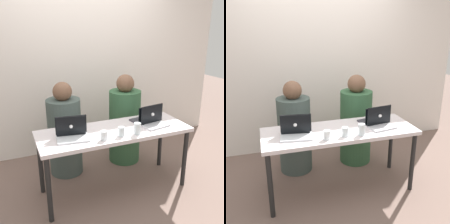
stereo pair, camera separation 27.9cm
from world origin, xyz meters
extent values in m
plane|color=#735B51|center=(0.00, 0.00, 0.00)|extent=(12.00, 12.00, 0.00)
cube|color=silver|center=(0.00, 1.24, 1.27)|extent=(4.50, 0.10, 2.54)
cube|color=silver|center=(0.00, 0.00, 0.71)|extent=(1.64, 0.60, 0.04)
cylinder|color=black|center=(-0.77, -0.25, 0.35)|extent=(0.05, 0.05, 0.69)
cylinder|color=black|center=(0.77, -0.25, 0.35)|extent=(0.05, 0.05, 0.69)
cylinder|color=black|center=(-0.77, 0.25, 0.35)|extent=(0.05, 0.05, 0.69)
cylinder|color=black|center=(0.77, 0.25, 0.35)|extent=(0.05, 0.05, 0.69)
cylinder|color=#404D49|center=(-0.41, 0.58, 0.48)|extent=(0.42, 0.42, 0.96)
sphere|color=brown|center=(-0.41, 0.58, 1.06)|extent=(0.23, 0.23, 0.23)
cylinder|color=#315A39|center=(0.41, 0.58, 0.49)|extent=(0.48, 0.48, 0.98)
sphere|color=brown|center=(0.41, 0.58, 1.08)|extent=(0.23, 0.23, 0.23)
cube|color=#B1B8B7|center=(-0.45, 0.10, 0.74)|extent=(0.32, 0.26, 0.02)
cube|color=black|center=(-0.47, -0.01, 0.85)|extent=(0.29, 0.06, 0.20)
sphere|color=white|center=(-0.47, -0.02, 0.85)|extent=(0.04, 0.04, 0.04)
cube|color=silver|center=(0.45, -0.08, 0.74)|extent=(0.31, 0.24, 0.02)
cube|color=black|center=(0.43, 0.02, 0.84)|extent=(0.28, 0.06, 0.18)
sphere|color=white|center=(0.43, 0.04, 0.84)|extent=(0.03, 0.03, 0.03)
cube|color=#37343D|center=(0.43, 0.10, 0.74)|extent=(0.33, 0.27, 0.02)
cube|color=black|center=(0.45, -0.02, 0.85)|extent=(0.30, 0.06, 0.21)
sphere|color=white|center=(0.45, -0.03, 0.85)|extent=(0.04, 0.04, 0.04)
cube|color=silver|center=(-0.47, -0.07, 0.74)|extent=(0.34, 0.25, 0.02)
cube|color=black|center=(-0.46, 0.04, 0.85)|extent=(0.31, 0.05, 0.19)
sphere|color=white|center=(-0.46, 0.05, 0.85)|extent=(0.03, 0.03, 0.03)
cylinder|color=silver|center=(0.00, -0.18, 0.78)|extent=(0.07, 0.07, 0.10)
cylinder|color=silver|center=(0.00, -0.18, 0.76)|extent=(0.06, 0.06, 0.05)
cylinder|color=white|center=(-0.19, -0.20, 0.78)|extent=(0.07, 0.07, 0.09)
cylinder|color=silver|center=(-0.19, -0.20, 0.76)|extent=(0.06, 0.06, 0.05)
cylinder|color=silver|center=(0.17, -0.20, 0.79)|extent=(0.07, 0.07, 0.12)
cylinder|color=silver|center=(0.17, -0.20, 0.77)|extent=(0.06, 0.06, 0.07)
camera|label=1|loc=(-1.04, -2.38, 1.81)|focal=42.00mm
camera|label=2|loc=(-0.78, -2.47, 1.81)|focal=42.00mm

